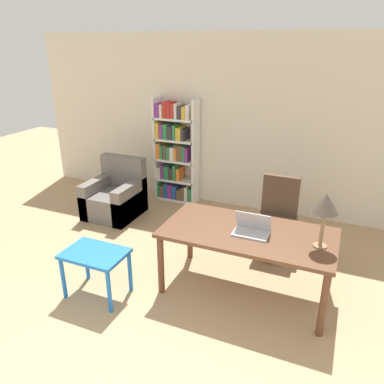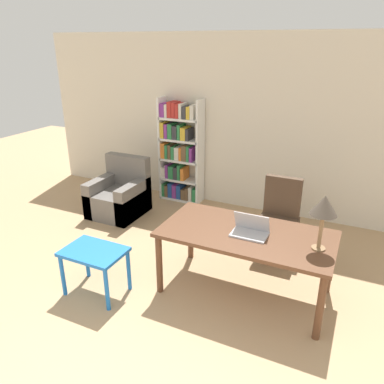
{
  "view_description": "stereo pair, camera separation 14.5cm",
  "coord_description": "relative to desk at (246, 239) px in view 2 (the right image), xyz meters",
  "views": [
    {
      "loc": [
        1.24,
        -1.07,
        2.55
      ],
      "look_at": [
        -0.3,
        2.52,
        0.98
      ],
      "focal_mm": 35.0,
      "sensor_mm": 36.0,
      "label": 1
    },
    {
      "loc": [
        1.37,
        -1.01,
        2.55
      ],
      "look_at": [
        -0.3,
        2.52,
        0.98
      ],
      "focal_mm": 35.0,
      "sensor_mm": 36.0,
      "label": 2
    }
  ],
  "objects": [
    {
      "name": "bookshelf",
      "position": [
        -1.82,
        2.02,
        0.17
      ],
      "size": [
        0.73,
        0.28,
        1.73
      ],
      "color": "white",
      "rests_on": "ground_plane"
    },
    {
      "name": "armchair",
      "position": [
        -2.41,
        1.1,
        -0.36
      ],
      "size": [
        0.75,
        0.79,
        0.88
      ],
      "color": "#66605B",
      "rests_on": "ground_plane"
    },
    {
      "name": "office_chair",
      "position": [
        0.12,
        0.97,
        -0.21
      ],
      "size": [
        0.57,
        0.57,
        0.99
      ],
      "color": "black",
      "rests_on": "ground_plane"
    },
    {
      "name": "desk",
      "position": [
        0.0,
        0.0,
        0.0
      ],
      "size": [
        1.77,
        0.9,
        0.73
      ],
      "color": "brown",
      "rests_on": "ground_plane"
    },
    {
      "name": "wall_back",
      "position": [
        -0.42,
        2.21,
        0.71
      ],
      "size": [
        8.0,
        0.06,
        2.7
      ],
      "color": "beige",
      "rests_on": "ground_plane"
    },
    {
      "name": "side_table_blue",
      "position": [
        -1.44,
        -0.69,
        -0.21
      ],
      "size": [
        0.65,
        0.45,
        0.52
      ],
      "color": "blue",
      "rests_on": "ground_plane"
    },
    {
      "name": "table_lamp",
      "position": [
        0.71,
        -0.03,
        0.52
      ],
      "size": [
        0.25,
        0.25,
        0.54
      ],
      "color": "olive",
      "rests_on": "desk"
    },
    {
      "name": "laptop",
      "position": [
        0.04,
        -0.03,
        0.13
      ],
      "size": [
        0.36,
        0.23,
        0.23
      ],
      "color": "#B2B2B7",
      "rests_on": "desk"
    }
  ]
}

